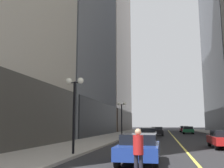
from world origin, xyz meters
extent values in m
plane|color=#262628|center=(0.00, 35.00, 0.00)|extent=(200.00, 200.00, 0.00)
cube|color=#9E9991|center=(-8.25, 35.00, 0.07)|extent=(4.50, 78.00, 0.15)
cube|color=#E5D64C|center=(0.00, 35.00, 0.00)|extent=(0.16, 70.00, 0.01)
cube|color=#3A3935|center=(-10.60, 11.00, 2.50)|extent=(0.50, 20.90, 5.00)
cube|color=#212327|center=(-10.60, 34.50, 2.50)|extent=(0.50, 22.80, 5.00)
cube|color=gray|center=(-16.87, 60.00, 30.72)|extent=(12.75, 26.00, 61.44)
cube|color=#332A23|center=(-10.60, 60.00, 2.50)|extent=(0.50, 24.70, 5.00)
cube|color=black|center=(10.60, 60.00, 2.50)|extent=(0.50, 24.70, 5.00)
cube|color=navy|center=(-2.57, 8.59, 0.59)|extent=(1.80, 4.24, 0.55)
cube|color=black|center=(-2.57, 8.80, 1.07)|extent=(1.58, 2.37, 0.50)
cylinder|color=black|center=(-1.80, 7.10, 0.32)|extent=(0.22, 0.64, 0.64)
cylinder|color=black|center=(-3.35, 7.10, 0.32)|extent=(0.22, 0.64, 0.64)
cylinder|color=black|center=(-1.80, 10.07, 0.32)|extent=(0.22, 0.64, 0.64)
cylinder|color=black|center=(-3.35, 10.07, 0.32)|extent=(0.22, 0.64, 0.64)
cube|color=#B21919|center=(2.97, 16.83, 0.59)|extent=(1.96, 4.36, 0.55)
cube|color=black|center=(2.96, 16.61, 1.07)|extent=(1.70, 2.45, 0.50)
cylinder|color=black|center=(2.17, 18.36, 0.32)|extent=(0.23, 0.64, 0.64)
cylinder|color=black|center=(2.12, 15.33, 0.32)|extent=(0.23, 0.64, 0.64)
cube|color=slate|center=(-3.08, 26.03, 0.59)|extent=(1.81, 4.14, 0.55)
cube|color=black|center=(-3.08, 26.24, 1.07)|extent=(1.58, 2.32, 0.50)
cylinder|color=black|center=(-2.31, 24.58, 0.32)|extent=(0.22, 0.64, 0.64)
cylinder|color=black|center=(-3.86, 24.58, 0.32)|extent=(0.22, 0.64, 0.64)
cylinder|color=black|center=(-2.30, 27.48, 0.32)|extent=(0.22, 0.64, 0.64)
cylinder|color=black|center=(-3.85, 27.48, 0.32)|extent=(0.22, 0.64, 0.64)
cube|color=black|center=(-2.30, 35.72, 0.59)|extent=(1.90, 4.32, 0.55)
cube|color=black|center=(-2.31, 35.93, 1.07)|extent=(1.64, 2.43, 0.50)
cylinder|color=black|center=(-1.49, 34.24, 0.32)|extent=(0.24, 0.65, 0.64)
cylinder|color=black|center=(-3.04, 34.20, 0.32)|extent=(0.24, 0.65, 0.64)
cylinder|color=black|center=(-1.56, 37.23, 0.32)|extent=(0.24, 0.65, 0.64)
cylinder|color=black|center=(-3.12, 37.19, 0.32)|extent=(0.24, 0.65, 0.64)
cube|color=#196038|center=(3.04, 44.71, 0.59)|extent=(2.05, 4.82, 0.55)
cube|color=black|center=(3.03, 44.47, 1.07)|extent=(1.73, 2.73, 0.50)
cylinder|color=black|center=(2.33, 46.40, 0.32)|extent=(0.25, 0.65, 0.64)
cylinder|color=black|center=(3.91, 46.32, 0.32)|extent=(0.25, 0.65, 0.64)
cylinder|color=black|center=(2.17, 43.09, 0.32)|extent=(0.25, 0.65, 0.64)
cylinder|color=black|center=(3.75, 43.01, 0.32)|extent=(0.25, 0.65, 0.64)
cube|color=maroon|center=(3.04, 53.33, 0.59)|extent=(1.81, 4.61, 0.55)
cube|color=black|center=(3.05, 53.10, 1.07)|extent=(1.57, 2.59, 0.50)
cylinder|color=black|center=(2.27, 54.93, 0.32)|extent=(0.23, 0.64, 0.64)
cylinder|color=black|center=(3.78, 54.95, 0.32)|extent=(0.23, 0.64, 0.64)
cylinder|color=black|center=(2.30, 51.72, 0.32)|extent=(0.23, 0.64, 0.64)
cylinder|color=black|center=(3.82, 51.73, 0.32)|extent=(0.23, 0.64, 0.64)
cylinder|color=black|center=(-2.37, 5.11, 0.40)|extent=(0.14, 0.14, 0.79)
cylinder|color=black|center=(-2.21, 5.09, 0.40)|extent=(0.14, 0.14, 0.79)
cylinder|color=#B21E1E|center=(-2.29, 5.10, 1.10)|extent=(0.38, 0.38, 0.63)
sphere|color=tan|center=(-2.29, 5.10, 1.53)|extent=(0.21, 0.21, 0.21)
cylinder|color=black|center=(-6.40, 10.28, 2.10)|extent=(0.14, 0.14, 4.20)
cylinder|color=black|center=(-6.40, 10.28, 4.15)|extent=(0.80, 0.06, 0.06)
sphere|color=white|center=(-6.75, 10.28, 4.25)|extent=(0.36, 0.36, 0.36)
sphere|color=white|center=(-6.05, 10.28, 4.25)|extent=(0.36, 0.36, 0.36)
cylinder|color=black|center=(-6.40, 27.65, 2.10)|extent=(0.14, 0.14, 4.20)
cylinder|color=black|center=(-6.40, 27.65, 4.15)|extent=(0.80, 0.06, 0.06)
sphere|color=white|center=(-6.75, 27.65, 4.25)|extent=(0.36, 0.36, 0.36)
sphere|color=white|center=(-6.05, 27.65, 4.25)|extent=(0.36, 0.36, 0.36)
camera|label=1|loc=(-1.49, -3.41, 1.79)|focal=40.40mm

